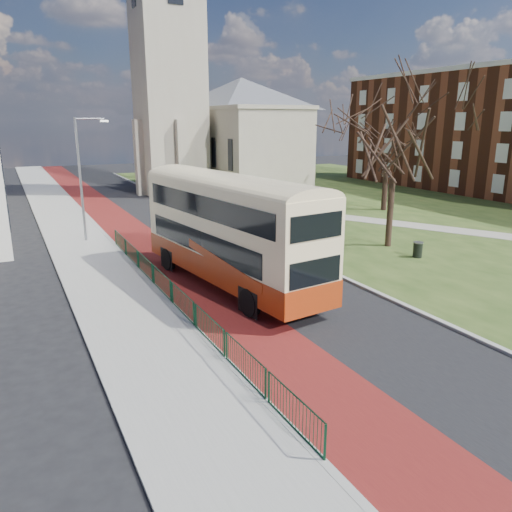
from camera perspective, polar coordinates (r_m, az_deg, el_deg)
ground at (r=20.24m, az=1.89°, el=-7.78°), size 160.00×160.00×0.00m
road_carriageway at (r=38.62m, az=-10.46°, el=3.18°), size 9.00×120.00×0.01m
bus_lane at (r=37.98m, az=-14.36°, el=2.75°), size 3.40×120.00×0.01m
pavement_west at (r=37.38m, az=-20.05°, el=2.19°), size 4.00×120.00×0.12m
kerb_west at (r=37.64m, az=-17.04°, el=2.54°), size 0.25×120.00×0.13m
kerb_east at (r=41.92m, az=-5.21°, el=4.40°), size 0.25×80.00×0.13m
grass_green at (r=52.48m, az=15.54°, el=6.05°), size 40.00×80.00×0.04m
footpath at (r=39.93m, az=20.59°, el=2.92°), size 18.84×32.82×0.03m
pedestrian_railing at (r=22.44m, az=-9.71°, el=-4.13°), size 0.07×24.00×1.12m
gothic_church at (r=58.67m, az=-5.45°, el=20.30°), size 16.38×18.00×40.00m
streetlamp at (r=34.80m, az=-19.23°, el=8.94°), size 2.13×0.18×8.00m
bus at (r=23.94m, az=-3.05°, el=3.41°), size 4.51×12.89×5.28m
winter_tree_near at (r=32.55m, az=15.76°, el=14.46°), size 9.97×9.97×11.15m
winter_tree_far at (r=46.38m, az=14.85°, el=12.47°), size 6.81×6.81×8.70m
litter_bin at (r=31.07m, az=18.00°, el=0.70°), size 0.62×0.62×0.93m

